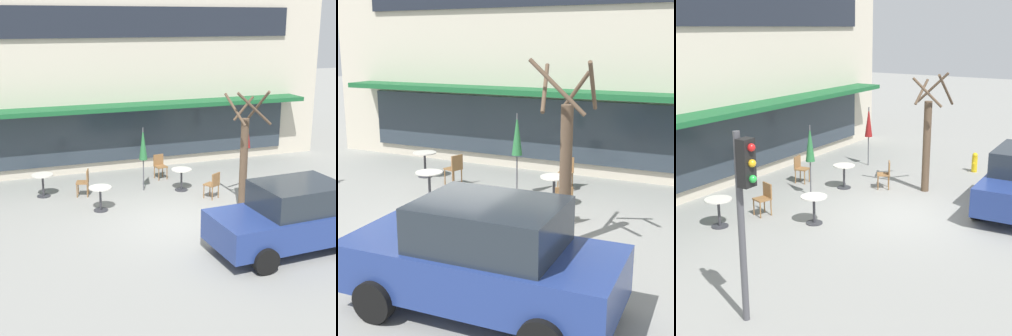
% 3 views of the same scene
% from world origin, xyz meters
% --- Properties ---
extents(ground_plane, '(80.00, 80.00, 0.00)m').
position_xyz_m(ground_plane, '(0.00, 0.00, 0.00)').
color(ground_plane, gray).
extents(cafe_table_near_wall, '(0.70, 0.70, 0.76)m').
position_xyz_m(cafe_table_near_wall, '(1.15, 2.82, 0.52)').
color(cafe_table_near_wall, '#333338').
rests_on(cafe_table_near_wall, ground).
extents(cafe_table_streetside, '(0.70, 0.70, 0.76)m').
position_xyz_m(cafe_table_streetside, '(-1.90, 1.83, 0.52)').
color(cafe_table_streetside, '#333338').
rests_on(cafe_table_streetside, ground).
extents(cafe_table_by_tree, '(0.70, 0.70, 0.76)m').
position_xyz_m(cafe_table_by_tree, '(-3.40, 3.77, 0.52)').
color(cafe_table_by_tree, '#333338').
rests_on(cafe_table_by_tree, ground).
extents(patio_umbrella_green_folded, '(0.28, 0.28, 2.20)m').
position_xyz_m(patio_umbrella_green_folded, '(-0.07, 3.25, 1.63)').
color(patio_umbrella_green_folded, '#4C4C51').
rests_on(patio_umbrella_green_folded, ground).
extents(patio_umbrella_cream_folded, '(0.28, 0.28, 2.20)m').
position_xyz_m(patio_umbrella_cream_folded, '(4.02, 3.56, 1.63)').
color(patio_umbrella_cream_folded, '#4C4C51').
rests_on(patio_umbrella_cream_folded, ground).
extents(cafe_chair_0, '(0.46, 0.46, 0.89)m').
position_xyz_m(cafe_chair_0, '(0.90, 4.39, 0.53)').
color(cafe_chair_0, olive).
rests_on(cafe_chair_0, ground).
extents(cafe_chair_1, '(0.50, 0.50, 0.89)m').
position_xyz_m(cafe_chair_1, '(-2.08, 3.36, 0.53)').
color(cafe_chair_1, olive).
rests_on(cafe_chair_1, ground).
extents(cafe_chair_2, '(0.55, 0.55, 0.89)m').
position_xyz_m(cafe_chair_2, '(1.81, 1.66, 0.53)').
color(cafe_chair_2, olive).
rests_on(cafe_chair_2, ground).
extents(street_tree, '(1.16, 1.16, 3.72)m').
position_xyz_m(street_tree, '(2.27, 0.48, 1.70)').
color(street_tree, brown).
rests_on(street_tree, ground).
extents(traffic_light_pole, '(0.26, 0.44, 3.40)m').
position_xyz_m(traffic_light_pole, '(-6.31, 0.06, 2.30)').
color(traffic_light_pole, '#47474C').
rests_on(traffic_light_pole, ground).
extents(fire_hydrant, '(0.36, 0.20, 0.71)m').
position_xyz_m(fire_hydrant, '(5.25, -0.10, 0.35)').
color(fire_hydrant, gold).
rests_on(fire_hydrant, ground).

